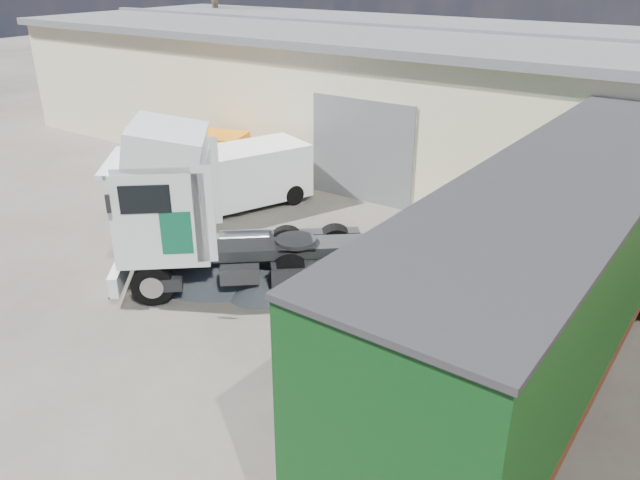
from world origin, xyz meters
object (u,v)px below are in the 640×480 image
Objects in this scene: box_trailer at (561,253)px; orange_skip at (211,159)px; panel_van at (231,178)px; tractor_unit at (200,218)px.

orange_skip is (-14.41, 5.32, -1.96)m from box_trailer.
box_trailer is 4.11× the size of orange_skip.
panel_van reaches higher than orange_skip.
tractor_unit is 0.47× the size of box_trailer.
panel_van is at bearing 174.31° from tractor_unit.
panel_van is 3.34m from orange_skip.
panel_van is (-11.68, 3.42, -1.69)m from box_trailer.
tractor_unit reaches higher than panel_van.
tractor_unit is at bearing -171.27° from box_trailer.
panel_van is 1.63× the size of orange_skip.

